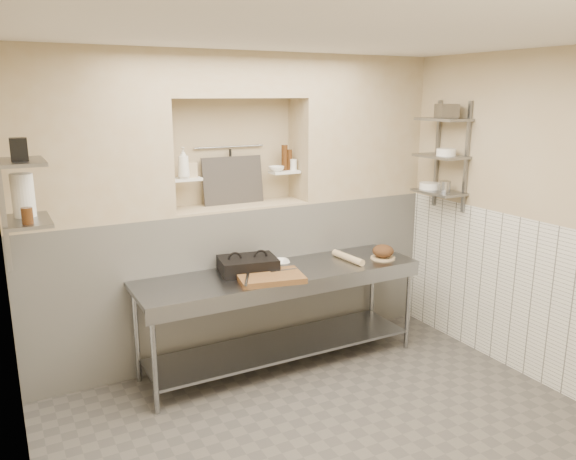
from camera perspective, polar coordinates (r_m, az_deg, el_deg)
floor at (r=4.42m, az=4.85°, el=-20.63°), size 4.00×3.90×0.10m
ceiling at (r=3.68m, az=5.81°, el=20.05°), size 4.00×3.90×0.10m
wall_left at (r=3.21m, az=-27.19°, el=-6.72°), size 0.10×3.90×2.80m
wall_right at (r=5.19m, az=24.59°, el=0.88°), size 0.10×3.90×2.80m
wall_back at (r=5.53m, az=-6.15°, el=2.78°), size 4.00×0.10×2.80m
backwall_lower at (r=5.48m, az=-4.98°, el=-4.85°), size 4.00×0.40×1.40m
alcove_sill at (r=5.30m, az=-5.14°, el=2.44°), size 1.30×0.40×0.02m
backwall_pillar_left at (r=4.86m, az=-20.03°, el=8.88°), size 1.35×0.40×1.40m
backwall_pillar_right at (r=5.86m, az=6.92°, el=10.27°), size 1.35×0.40×1.40m
backwall_header at (r=5.20m, az=-5.43°, el=15.40°), size 1.30×0.40×0.40m
wainscot_left at (r=3.50m, az=-24.87°, el=-17.44°), size 0.02×3.90×1.40m
wainscot_right at (r=5.33m, az=23.44°, el=-6.55°), size 0.02×3.90×1.40m
alcove_shelf_left at (r=5.08m, az=-10.42°, el=5.10°), size 0.28×0.16×0.02m
alcove_shelf_right at (r=5.47m, az=-0.35°, el=5.92°), size 0.28×0.16×0.02m
utensil_rail at (r=5.38m, az=-5.98°, el=8.40°), size 0.70×0.02×0.02m
hanging_steel at (r=5.38m, az=-5.85°, el=6.58°), size 0.02×0.02×0.30m
splash_panel at (r=5.35m, az=-5.61°, el=5.04°), size 0.60×0.08×0.45m
shelf_rail_left_a at (r=4.34m, az=-27.22°, el=3.71°), size 0.03×0.03×0.95m
shelf_rail_left_b at (r=3.94m, az=-27.07°, el=2.87°), size 0.03×0.03×0.95m
wall_shelf_left_lower at (r=4.18m, az=-25.01°, el=0.82°), size 0.30×0.50×0.02m
wall_shelf_left_upper at (r=4.12m, az=-25.57°, el=6.25°), size 0.30×0.50×0.03m
shelf_rail_right_a at (r=5.89m, az=14.91°, el=7.50°), size 0.03×0.03×1.05m
shelf_rail_right_b at (r=5.61m, az=17.69°, el=7.02°), size 0.03×0.03×1.05m
wall_shelf_right_lower at (r=5.70m, az=15.05°, el=3.74°), size 0.30×0.50×0.02m
wall_shelf_right_mid at (r=5.66m, az=15.27°, el=7.23°), size 0.30×0.50×0.02m
wall_shelf_right_upper at (r=5.63m, az=15.50°, el=10.77°), size 0.30×0.50×0.03m
prep_table at (r=5.09m, az=-0.67°, el=-6.99°), size 2.60×0.70×0.90m
panini_press at (r=4.97m, az=-4.10°, el=-3.57°), size 0.55×0.44×0.13m
cutting_board at (r=4.77m, az=-1.82°, el=-4.81°), size 0.61×0.48×0.05m
knife_blade at (r=4.88m, az=-0.45°, el=-4.11°), size 0.25×0.05×0.01m
tongs at (r=4.62m, az=-4.19°, el=-5.02°), size 0.16×0.27×0.03m
mixing_bowl at (r=5.14m, az=-1.06°, el=-3.42°), size 0.27×0.27×0.05m
rolling_pin at (r=5.33m, az=6.12°, el=-2.80°), size 0.09×0.43×0.06m
bread_board at (r=5.46m, az=9.61°, el=-2.80°), size 0.23×0.23×0.01m
bread_loaf at (r=5.44m, az=9.63°, el=-2.12°), size 0.20×0.20×0.12m
bottle_soap at (r=5.02m, az=-10.59°, el=6.72°), size 0.11×0.11×0.27m
jar_alcove at (r=5.09m, az=-9.81°, el=6.05°), size 0.09×0.09×0.13m
bowl_alcove at (r=5.42m, az=-1.19°, el=6.24°), size 0.20×0.20×0.05m
condiment_a at (r=5.51m, az=0.12°, el=7.16°), size 0.05×0.05×0.20m
condiment_b at (r=5.48m, az=-0.36°, el=7.36°), size 0.06×0.06×0.25m
condiment_c at (r=5.49m, az=0.56°, el=6.65°), size 0.06×0.06×0.11m
jug_left at (r=4.25m, az=-25.32°, el=3.21°), size 0.15×0.15×0.30m
jar_left at (r=4.02m, az=-24.97°, el=1.32°), size 0.07×0.07×0.11m
box_left_upper at (r=4.07m, az=-25.67°, el=7.40°), size 0.11×0.11×0.15m
bowl_right at (r=5.79m, az=14.19°, el=4.37°), size 0.20×0.20×0.06m
canister_right at (r=5.63m, az=15.66°, el=4.27°), size 0.11×0.11×0.11m
bowl_right_mid at (r=5.60m, az=15.77°, el=7.63°), size 0.18×0.18×0.07m
basket_right at (r=5.60m, az=15.82°, el=11.55°), size 0.24×0.26×0.13m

